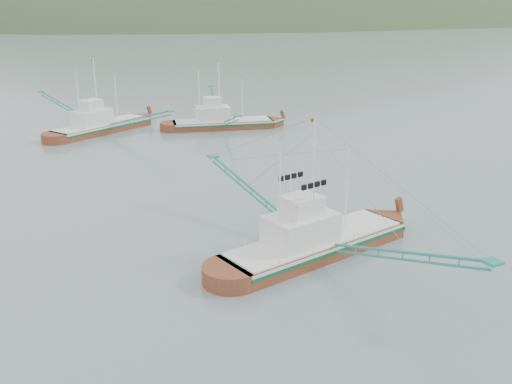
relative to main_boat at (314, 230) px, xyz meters
name	(u,v)px	position (x,y,z in m)	size (l,w,h in m)	color
ground	(295,261)	(-1.69, -0.38, -1.83)	(1200.00, 1200.00, 0.00)	slate
main_boat	(314,230)	(0.00, 0.00, 0.00)	(14.87, 25.88, 10.57)	maroon
bg_boat_far	(100,116)	(-4.51, 46.36, 0.35)	(15.87, 24.40, 10.54)	maroon
bg_boat_right	(222,115)	(11.07, 41.14, 0.06)	(14.29, 24.53, 10.13)	maroon
headland_right	(280,20)	(238.31, 429.62, -1.83)	(684.00, 432.00, 306.00)	#334B26
ridge_distant	(12,20)	(28.31, 559.62, -1.83)	(960.00, 400.00, 240.00)	slate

